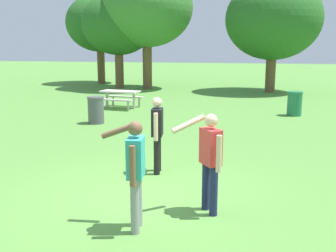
% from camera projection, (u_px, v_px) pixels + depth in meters
% --- Properties ---
extents(ground_plane, '(120.00, 120.00, 0.00)m').
position_uv_depth(ground_plane, '(142.00, 196.00, 7.04)').
color(ground_plane, '#568E3D').
extents(person_thrower, '(0.73, 0.61, 1.64)m').
position_uv_depth(person_thrower, '(135.00, 167.00, 5.59)').
color(person_thrower, gray).
rests_on(person_thrower, ground).
extents(person_catcher, '(0.27, 0.60, 1.64)m').
position_uv_depth(person_catcher, '(157.00, 130.00, 8.20)').
color(person_catcher, black).
rests_on(person_catcher, ground).
extents(person_bystander, '(0.83, 0.51, 1.64)m').
position_uv_depth(person_bystander, '(210.00, 156.00, 6.18)').
color(person_bystander, '#1E234C').
rests_on(person_bystander, ground).
extents(frisbee, '(0.29, 0.29, 0.03)m').
position_uv_depth(frisbee, '(135.00, 174.00, 8.26)').
color(frisbee, yellow).
rests_on(frisbee, ground).
extents(picnic_table_far, '(1.85, 1.60, 0.77)m').
position_uv_depth(picnic_table_far, '(120.00, 95.00, 17.11)').
color(picnic_table_far, beige).
rests_on(picnic_table_far, ground).
extents(trash_can_beside_table, '(0.59, 0.59, 0.96)m').
position_uv_depth(trash_can_beside_table, '(96.00, 110.00, 13.69)').
color(trash_can_beside_table, '#515156').
rests_on(trash_can_beside_table, ground).
extents(trash_can_further_along, '(0.59, 0.59, 0.96)m').
position_uv_depth(trash_can_further_along, '(295.00, 103.00, 15.25)').
color(trash_can_further_along, '#237047').
rests_on(trash_can_further_along, ground).
extents(tree_tall_left, '(4.84, 4.84, 6.42)m').
position_uv_depth(tree_tall_left, '(100.00, 23.00, 28.03)').
color(tree_tall_left, brown).
rests_on(tree_tall_left, ground).
extents(tree_broad_center, '(4.66, 4.66, 6.11)m').
position_uv_depth(tree_broad_center, '(118.00, 24.00, 24.75)').
color(tree_broad_center, brown).
rests_on(tree_broad_center, ground).
extents(tree_far_right, '(5.78, 5.78, 7.55)m').
position_uv_depth(tree_far_right, '(147.00, 8.00, 24.16)').
color(tree_far_right, brown).
rests_on(tree_far_right, ground).
extents(tree_slender_mid, '(5.55, 5.55, 6.62)m').
position_uv_depth(tree_slender_mid, '(273.00, 19.00, 22.52)').
color(tree_slender_mid, brown).
rests_on(tree_slender_mid, ground).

